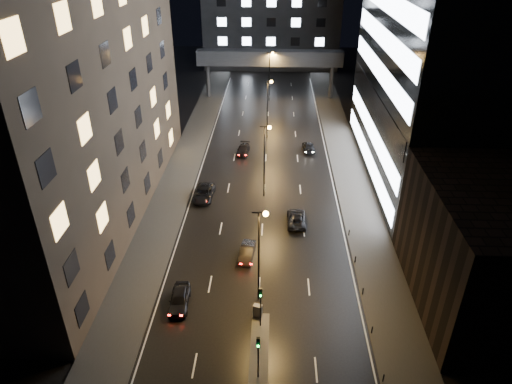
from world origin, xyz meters
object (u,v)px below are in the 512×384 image
at_px(car_away_d, 243,150).
at_px(car_toward_b, 309,147).
at_px(utility_cabinet, 258,310).
at_px(car_away_b, 247,252).
at_px(car_away_c, 204,193).
at_px(car_toward_a, 296,218).
at_px(car_away_a, 179,299).

distance_m(car_away_d, car_toward_b, 10.69).
bearing_deg(utility_cabinet, car_away_b, 114.97).
bearing_deg(car_away_c, car_toward_a, -22.17).
distance_m(car_away_c, car_toward_b, 21.74).
height_order(car_away_b, car_away_d, car_away_b).
xyz_separation_m(car_away_c, car_toward_b, (14.89, 15.85, -0.09)).
relative_size(car_away_a, car_toward_b, 1.01).
bearing_deg(car_away_d, car_away_a, -91.06).
relative_size(car_away_a, car_toward_a, 0.93).
distance_m(car_away_d, utility_cabinet, 35.93).
height_order(car_away_c, utility_cabinet, car_away_c).
bearing_deg(car_away_a, utility_cabinet, -12.20).
distance_m(car_away_a, car_away_d, 34.71).
xyz_separation_m(car_away_d, car_toward_a, (7.84, -19.87, 0.03)).
relative_size(car_away_a, utility_cabinet, 3.51).
xyz_separation_m(car_away_d, car_toward_b, (10.58, 1.55, 0.01)).
distance_m(car_away_b, car_away_c, 14.15).
bearing_deg(car_away_a, car_away_d, 80.88).
bearing_deg(car_toward_a, car_away_d, -68.05).
distance_m(car_away_a, car_away_b, 9.72).
relative_size(car_away_a, car_away_b, 1.09).
relative_size(car_away_b, car_toward_b, 0.93).
distance_m(car_toward_a, car_toward_b, 21.59).
xyz_separation_m(car_away_b, car_away_d, (-2.20, 26.86, -0.04)).
bearing_deg(car_away_a, car_away_b, 49.06).
bearing_deg(utility_cabinet, car_away_a, -174.03).
bearing_deg(car_toward_a, utility_cabinet, 75.83).
relative_size(car_away_b, utility_cabinet, 3.23).
relative_size(car_away_d, car_toward_a, 0.92).
relative_size(car_away_c, car_away_d, 1.19).
xyz_separation_m(car_away_d, utility_cabinet, (3.71, -35.74, 0.15)).
bearing_deg(car_away_d, utility_cabinet, -78.86).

